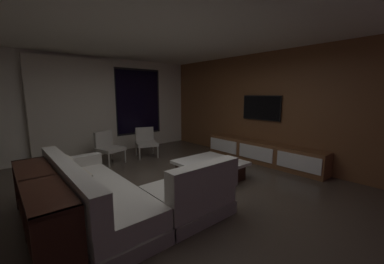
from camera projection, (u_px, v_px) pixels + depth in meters
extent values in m
plane|color=#473D33|center=(172.00, 194.00, 3.96)|extent=(9.20, 9.20, 0.00)
cube|color=silver|center=(95.00, 106.00, 6.49)|extent=(6.60, 0.12, 2.70)
cube|color=black|center=(138.00, 102.00, 7.25)|extent=(1.52, 0.02, 2.02)
cube|color=black|center=(138.00, 102.00, 7.24)|extent=(1.40, 0.03, 1.90)
cube|color=beige|center=(76.00, 109.00, 6.01)|extent=(2.10, 0.12, 2.60)
cube|color=brown|center=(273.00, 108.00, 5.70)|extent=(0.12, 7.80, 2.70)
plane|color=silver|center=(169.00, 27.00, 3.52)|extent=(8.20, 8.20, 0.00)
cube|color=gray|center=(98.00, 208.00, 3.29)|extent=(0.90, 2.50, 0.18)
cube|color=#B2ADA3|center=(97.00, 194.00, 3.25)|extent=(0.86, 2.42, 0.24)
cube|color=#B2ADA3|center=(68.00, 179.00, 2.98)|extent=(0.20, 2.50, 0.40)
cube|color=#B2ADA3|center=(74.00, 162.00, 4.08)|extent=(0.90, 0.20, 0.18)
cube|color=gray|center=(187.00, 207.00, 3.32)|extent=(1.10, 0.90, 0.18)
cube|color=#B2ADA3|center=(187.00, 194.00, 3.28)|extent=(1.07, 0.86, 0.24)
cube|color=#B2ADA3|center=(205.00, 179.00, 2.97)|extent=(1.10, 0.20, 0.40)
cube|color=beige|center=(68.00, 169.00, 3.47)|extent=(0.10, 0.36, 0.36)
cube|color=#B2A893|center=(85.00, 186.00, 2.84)|extent=(0.10, 0.36, 0.36)
cube|color=#331910|center=(210.00, 171.00, 4.69)|extent=(1.00, 1.00, 0.30)
cube|color=white|center=(210.00, 163.00, 4.66)|extent=(1.16, 1.16, 0.06)
cube|color=brown|center=(218.00, 162.00, 4.58)|extent=(0.27, 0.21, 0.02)
cube|color=#8181D0|center=(217.00, 160.00, 4.58)|extent=(0.29, 0.16, 0.03)
cylinder|color=#B2ADA0|center=(158.00, 152.00, 6.17)|extent=(0.04, 0.04, 0.36)
cylinder|color=#B2ADA0|center=(140.00, 153.00, 5.98)|extent=(0.04, 0.04, 0.36)
cylinder|color=#B2ADA0|center=(153.00, 148.00, 6.62)|extent=(0.04, 0.04, 0.36)
cylinder|color=#B2ADA0|center=(136.00, 149.00, 6.44)|extent=(0.04, 0.04, 0.36)
cube|color=#B2ADA3|center=(147.00, 144.00, 6.27)|extent=(0.68, 0.70, 0.08)
cube|color=#B2ADA3|center=(145.00, 134.00, 6.45)|extent=(0.49, 0.22, 0.38)
cylinder|color=#B2ADA0|center=(125.00, 155.00, 5.78)|extent=(0.04, 0.04, 0.36)
cylinder|color=#B2ADA0|center=(109.00, 160.00, 5.38)|extent=(0.04, 0.04, 0.36)
cylinder|color=#B2ADA0|center=(112.00, 153.00, 6.04)|extent=(0.04, 0.04, 0.36)
cylinder|color=#B2ADA0|center=(96.00, 157.00, 5.65)|extent=(0.04, 0.04, 0.36)
cube|color=#B2ADA3|center=(110.00, 149.00, 5.68)|extent=(0.68, 0.69, 0.08)
cube|color=#B2ADA3|center=(103.00, 139.00, 5.77)|extent=(0.49, 0.22, 0.38)
cube|color=brown|center=(261.00, 152.00, 5.77)|extent=(0.44, 3.10, 0.52)
cube|color=white|center=(298.00, 162.00, 4.83)|extent=(0.02, 0.93, 0.33)
cube|color=white|center=(255.00, 153.00, 5.62)|extent=(0.02, 0.93, 0.33)
cube|color=white|center=(223.00, 146.00, 6.40)|extent=(0.02, 0.93, 0.33)
cube|color=black|center=(293.00, 166.00, 5.13)|extent=(0.33, 0.68, 0.19)
cube|color=#42D0B7|center=(305.00, 169.00, 4.93)|extent=(0.03, 0.04, 0.17)
cube|color=#CB86CE|center=(300.00, 169.00, 5.01)|extent=(0.03, 0.04, 0.15)
cube|color=#55D0D3|center=(295.00, 167.00, 5.09)|extent=(0.03, 0.04, 0.15)
cube|color=#3FD454|center=(290.00, 166.00, 5.17)|extent=(0.03, 0.04, 0.15)
cube|color=#9547D6|center=(286.00, 165.00, 5.25)|extent=(0.03, 0.04, 0.15)
cube|color=#A7A5B8|center=(282.00, 164.00, 5.32)|extent=(0.03, 0.04, 0.18)
cube|color=black|center=(261.00, 108.00, 5.82)|extent=(0.04, 1.06, 0.61)
cube|color=black|center=(261.00, 108.00, 5.82)|extent=(0.05, 1.02, 0.57)
cube|color=#331910|center=(39.00, 179.00, 2.68)|extent=(0.40, 2.10, 0.04)
cube|color=#331910|center=(44.00, 225.00, 2.78)|extent=(0.38, 2.04, 0.03)
cube|color=#331910|center=(61.00, 252.00, 1.97)|extent=(0.40, 0.04, 0.74)
cube|color=#331910|center=(31.00, 182.00, 3.51)|extent=(0.40, 0.04, 0.74)
cube|color=#331910|center=(42.00, 207.00, 2.74)|extent=(0.38, 0.03, 0.74)
cube|color=white|center=(60.00, 251.00, 2.10)|extent=(0.18, 0.04, 0.26)
cube|color=silver|center=(56.00, 245.00, 2.20)|extent=(0.18, 0.04, 0.25)
cube|color=silver|center=(53.00, 238.00, 2.30)|extent=(0.18, 0.04, 0.25)
cube|color=white|center=(51.00, 232.00, 2.40)|extent=(0.18, 0.04, 0.25)
cube|color=silver|center=(49.00, 227.00, 2.51)|extent=(0.18, 0.04, 0.24)
cube|color=silver|center=(45.00, 223.00, 2.60)|extent=(0.18, 0.04, 0.22)
cube|color=silver|center=(44.00, 217.00, 2.71)|extent=(0.18, 0.04, 0.23)
cube|color=white|center=(41.00, 212.00, 2.80)|extent=(0.18, 0.04, 0.27)
cube|color=silver|center=(40.00, 208.00, 2.91)|extent=(0.18, 0.04, 0.25)
cube|color=silver|center=(38.00, 204.00, 3.01)|extent=(0.18, 0.04, 0.26)
cube|color=silver|center=(38.00, 200.00, 3.11)|extent=(0.18, 0.04, 0.26)
cube|color=white|center=(36.00, 198.00, 3.21)|extent=(0.18, 0.04, 0.22)
cube|color=silver|center=(34.00, 194.00, 3.31)|extent=(0.18, 0.04, 0.24)
cube|color=silver|center=(32.00, 192.00, 3.41)|extent=(0.18, 0.04, 0.23)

